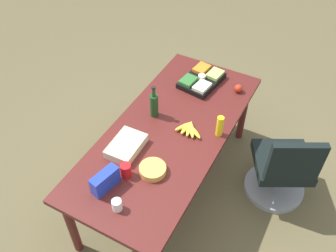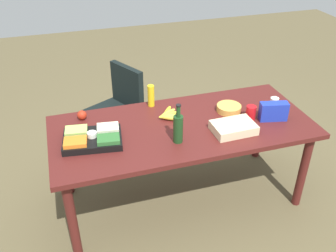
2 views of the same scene
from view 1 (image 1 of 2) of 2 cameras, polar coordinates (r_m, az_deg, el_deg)
ground_plane at (r=3.66m, az=0.16°, el=-8.98°), size 10.00×10.00×0.00m
conference_table at (r=3.14m, az=0.18°, el=-1.70°), size 2.05×0.91×0.76m
office_chair at (r=3.48m, az=17.00°, el=-6.65°), size 0.65×0.65×0.87m
banana_bunch at (r=3.06m, az=3.27°, el=-0.47°), size 0.18×0.24×0.04m
red_solo_cup at (r=2.75m, az=-6.47°, el=-6.73°), size 0.09×0.09×0.11m
wine_bottle at (r=3.14m, az=-2.15°, el=3.30°), size 0.08×0.08×0.31m
veggie_tray at (r=3.54m, az=5.17°, el=7.09°), size 0.46×0.35×0.09m
paper_cup at (r=2.60m, az=-7.83°, el=-11.89°), size 0.08×0.08×0.09m
chip_bowl at (r=2.78m, az=-2.36°, el=-6.68°), size 0.25×0.25×0.05m
mustard_bottle at (r=3.01m, az=7.94°, el=-0.01°), size 0.07×0.07×0.19m
sheet_cake at (r=2.93m, az=-6.41°, el=-3.05°), size 0.33×0.23×0.07m
apple_red at (r=3.48m, az=10.73°, el=5.67°), size 0.08×0.08×0.08m
chip_bag_blue at (r=2.69m, az=-9.61°, el=-8.25°), size 0.23×0.13×0.15m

